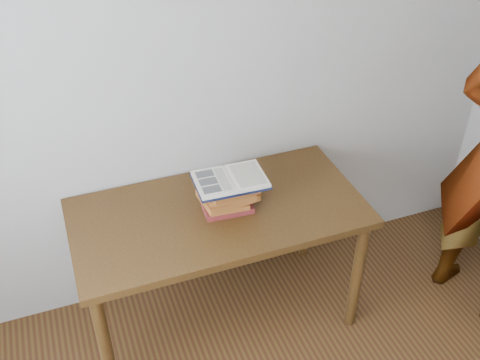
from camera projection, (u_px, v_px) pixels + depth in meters
name	position (u px, v px, depth m)	size (l,w,h in m)	color
room_shell	(403.00, 285.00, 1.15)	(3.54, 3.54, 2.62)	#B6B2AC
desk	(219.00, 225.00, 2.77)	(1.42, 0.71, 0.76)	#482F12
book_stack	(228.00, 194.00, 2.67)	(0.28, 0.22, 0.18)	maroon
open_book	(230.00, 180.00, 2.59)	(0.34, 0.24, 0.03)	black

